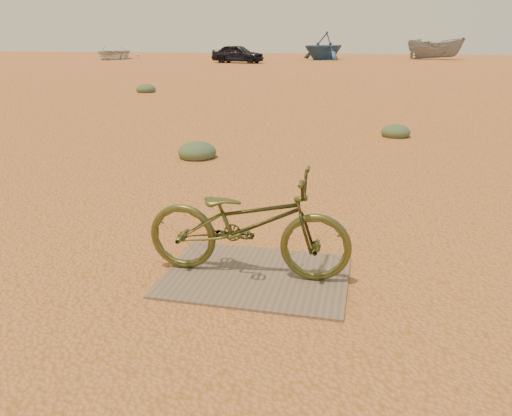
% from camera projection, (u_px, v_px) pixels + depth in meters
% --- Properties ---
extents(ground, '(120.00, 120.00, 0.00)m').
position_uv_depth(ground, '(331.00, 256.00, 4.64)').
color(ground, '#D97C48').
rests_on(ground, ground).
extents(plywood_board, '(1.54, 1.13, 0.02)m').
position_uv_depth(plywood_board, '(256.00, 276.00, 4.23)').
color(plywood_board, brown).
rests_on(plywood_board, ground).
extents(bicycle, '(1.73, 0.63, 0.90)m').
position_uv_depth(bicycle, '(248.00, 223.00, 4.11)').
color(bicycle, '#44481F').
rests_on(bicycle, plywood_board).
extents(car, '(4.23, 2.20, 1.37)m').
position_uv_depth(car, '(238.00, 54.00, 38.65)').
color(car, black).
rests_on(car, ground).
extents(boat_near_left, '(4.78, 6.07, 1.14)m').
position_uv_depth(boat_near_left, '(113.00, 53.00, 45.20)').
color(boat_near_left, silver).
rests_on(boat_near_left, ground).
extents(boat_far_left, '(5.91, 6.02, 2.40)m').
position_uv_depth(boat_far_left, '(324.00, 46.00, 43.83)').
color(boat_far_left, '#2F527A').
rests_on(boat_far_left, ground).
extents(boat_mid_right, '(4.98, 2.22, 1.87)m').
position_uv_depth(boat_mid_right, '(435.00, 49.00, 44.47)').
color(boat_mid_right, gray).
rests_on(boat_mid_right, ground).
extents(kale_a, '(0.64, 0.64, 0.35)m').
position_uv_depth(kale_a, '(197.00, 158.00, 8.41)').
color(kale_a, '#4E6342').
rests_on(kale_a, ground).
extents(kale_b, '(0.58, 0.58, 0.32)m').
position_uv_depth(kale_b, '(395.00, 136.00, 10.19)').
color(kale_b, '#4E6342').
rests_on(kale_b, ground).
extents(kale_c, '(0.70, 0.70, 0.39)m').
position_uv_depth(kale_c, '(146.00, 92.00, 18.31)').
color(kale_c, '#4E6342').
rests_on(kale_c, ground).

